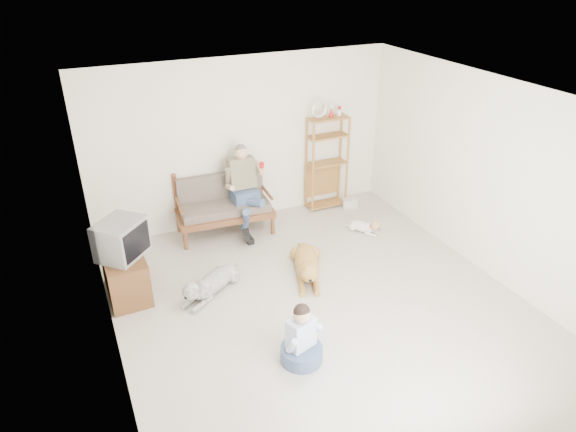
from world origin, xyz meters
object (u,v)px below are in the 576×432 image
tv_stand (125,275)px  golden_retriever (307,265)px  loveseat (223,204)px  etagere (327,162)px

tv_stand → golden_retriever: tv_stand is taller
loveseat → etagere: size_ratio=0.81×
loveseat → etagere: (1.93, 0.12, 0.35)m
loveseat → golden_retriever: loveseat is taller
loveseat → tv_stand: 2.06m
loveseat → golden_retriever: (0.65, -1.71, -0.32)m
tv_stand → golden_retriever: 2.45m
loveseat → golden_retriever: bearing=-64.6°
etagere → golden_retriever: size_ratio=1.48×
golden_retriever → etagere: bearing=77.1°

